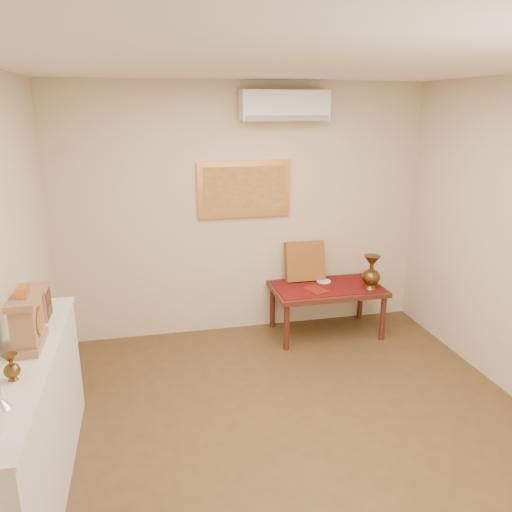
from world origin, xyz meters
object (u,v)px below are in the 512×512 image
object	(u,v)px
mantel_clock	(27,321)
display_ledge	(32,428)
wooden_chest	(38,303)
brass_urn_tall	(372,269)
low_table	(327,292)

from	to	relation	value
mantel_clock	display_ledge	bearing A→B (deg)	-98.98
mantel_clock	wooden_chest	world-z (taller)	mantel_clock
display_ledge	mantel_clock	size ratio (longest dim) A/B	4.93
brass_urn_tall	wooden_chest	world-z (taller)	wooden_chest
brass_urn_tall	wooden_chest	xyz separation A→B (m)	(-3.11, -1.10, 0.32)
mantel_clock	wooden_chest	bearing A→B (deg)	93.53
mantel_clock	low_table	bearing A→B (deg)	33.06
low_table	brass_urn_tall	bearing A→B (deg)	-21.65
display_ledge	wooden_chest	size ratio (longest dim) A/B	8.28
wooden_chest	brass_urn_tall	bearing A→B (deg)	19.45
display_ledge	low_table	size ratio (longest dim) A/B	1.68
display_ledge	low_table	distance (m)	3.27
brass_urn_tall	display_ledge	bearing A→B (deg)	-151.14
wooden_chest	mantel_clock	bearing A→B (deg)	-86.47
wooden_chest	display_ledge	bearing A→B (deg)	-89.64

